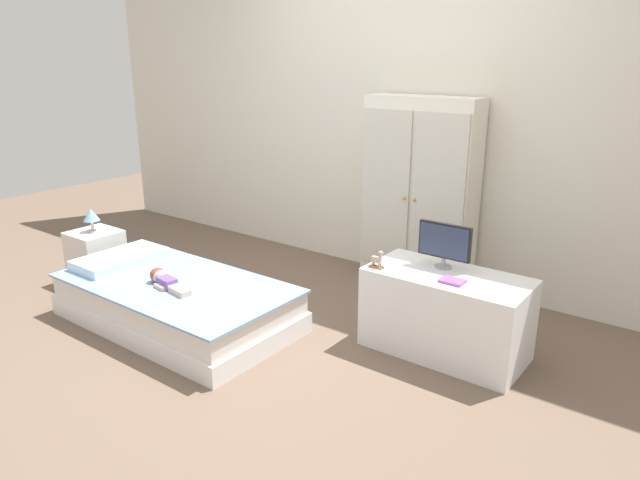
% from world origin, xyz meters
% --- Properties ---
extents(ground_plane, '(10.00, 10.00, 0.02)m').
position_xyz_m(ground_plane, '(0.00, 0.00, -0.01)').
color(ground_plane, brown).
extents(back_wall, '(6.40, 0.05, 2.70)m').
position_xyz_m(back_wall, '(0.00, 1.57, 1.35)').
color(back_wall, silver).
rests_on(back_wall, ground_plane).
extents(bed, '(1.56, 0.84, 0.28)m').
position_xyz_m(bed, '(-0.63, -0.11, 0.14)').
color(bed, white).
rests_on(bed, ground_plane).
extents(pillow, '(0.32, 0.60, 0.06)m').
position_xyz_m(pillow, '(-1.21, -0.11, 0.32)').
color(pillow, silver).
rests_on(pillow, bed).
extents(doll, '(0.39, 0.15, 0.10)m').
position_xyz_m(doll, '(-0.64, -0.19, 0.32)').
color(doll, '#6B4CB2').
rests_on(doll, bed).
extents(nightstand, '(0.33, 0.33, 0.40)m').
position_xyz_m(nightstand, '(-1.67, -0.01, 0.20)').
color(nightstand, silver).
rests_on(nightstand, ground_plane).
extents(table_lamp, '(0.12, 0.12, 0.18)m').
position_xyz_m(table_lamp, '(-1.67, -0.01, 0.52)').
color(table_lamp, '#B7B2AD').
rests_on(table_lamp, nightstand).
extents(wardrobe, '(0.83, 0.29, 1.40)m').
position_xyz_m(wardrobe, '(0.29, 1.40, 0.70)').
color(wardrobe, white).
rests_on(wardrobe, ground_plane).
extents(tv_stand, '(0.91, 0.45, 0.49)m').
position_xyz_m(tv_stand, '(0.92, 0.57, 0.24)').
color(tv_stand, white).
rests_on(tv_stand, ground_plane).
extents(tv_monitor, '(0.32, 0.10, 0.27)m').
position_xyz_m(tv_monitor, '(0.85, 0.65, 0.64)').
color(tv_monitor, '#99999E').
rests_on(tv_monitor, tv_stand).
extents(rocking_horse_toy, '(0.09, 0.04, 0.11)m').
position_xyz_m(rocking_horse_toy, '(0.55, 0.42, 0.54)').
color(rocking_horse_toy, '#8E6642').
rests_on(rocking_horse_toy, tv_stand).
extents(book_purple, '(0.13, 0.10, 0.02)m').
position_xyz_m(book_purple, '(0.99, 0.47, 0.49)').
color(book_purple, '#8E51B2').
rests_on(book_purple, tv_stand).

